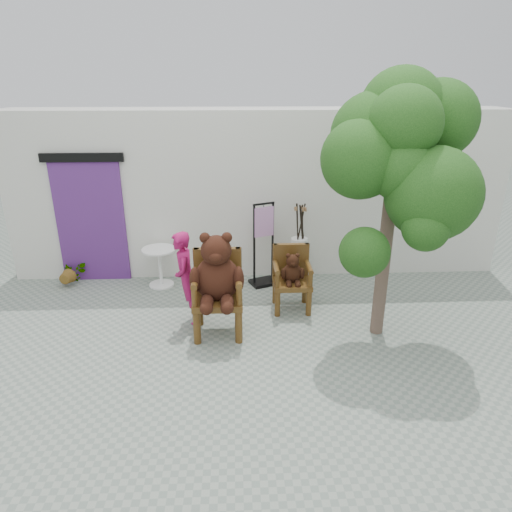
# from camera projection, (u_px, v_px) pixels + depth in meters

# --- Properties ---
(ground_plane) EXTENTS (60.00, 60.00, 0.00)m
(ground_plane) POSITION_uv_depth(u_px,v_px,m) (268.00, 352.00, 6.25)
(ground_plane) COLOR gray
(ground_plane) RESTS_ON ground
(back_wall) EXTENTS (9.00, 1.00, 3.00)m
(back_wall) POSITION_uv_depth(u_px,v_px,m) (258.00, 192.00, 8.59)
(back_wall) COLOR silver
(back_wall) RESTS_ON ground
(doorway) EXTENTS (1.40, 0.11, 2.33)m
(doorway) POSITION_uv_depth(u_px,v_px,m) (91.00, 219.00, 8.10)
(doorway) COLOR #53246D
(doorway) RESTS_ON ground
(chair_big) EXTENTS (0.75, 0.81, 1.55)m
(chair_big) POSITION_uv_depth(u_px,v_px,m) (217.00, 278.00, 6.41)
(chair_big) COLOR #432A0E
(chair_big) RESTS_ON ground
(chair_small) EXTENTS (0.59, 0.54, 1.04)m
(chair_small) POSITION_uv_depth(u_px,v_px,m) (292.00, 274.00, 7.24)
(chair_small) COLOR #432A0E
(chair_small) RESTS_ON ground
(person) EXTENTS (0.37, 0.54, 1.44)m
(person) POSITION_uv_depth(u_px,v_px,m) (188.00, 278.00, 6.78)
(person) COLOR #9B134F
(person) RESTS_ON ground
(cafe_table) EXTENTS (0.60, 0.60, 0.70)m
(cafe_table) POSITION_uv_depth(u_px,v_px,m) (160.00, 263.00, 8.09)
(cafe_table) COLOR white
(cafe_table) RESTS_ON ground
(display_stand) EXTENTS (0.55, 0.50, 1.51)m
(display_stand) POSITION_uv_depth(u_px,v_px,m) (263.00, 254.00, 8.09)
(display_stand) COLOR black
(display_stand) RESTS_ON ground
(stool_bucket) EXTENTS (0.32, 0.32, 1.45)m
(stool_bucket) POSITION_uv_depth(u_px,v_px,m) (299.00, 248.00, 8.23)
(stool_bucket) COLOR white
(stool_bucket) RESTS_ON ground
(tree) EXTENTS (2.13, 1.84, 3.66)m
(tree) POSITION_uv_depth(u_px,v_px,m) (402.00, 151.00, 5.79)
(tree) COLOR #4A372C
(tree) RESTS_ON ground
(potted_plant) EXTENTS (0.47, 0.43, 0.45)m
(potted_plant) POSITION_uv_depth(u_px,v_px,m) (71.00, 273.00, 8.21)
(potted_plant) COLOR #12350E
(potted_plant) RESTS_ON ground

